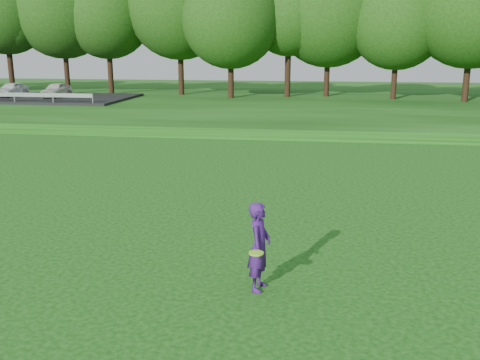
# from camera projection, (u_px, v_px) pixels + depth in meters

# --- Properties ---
(ground) EXTENTS (140.00, 140.00, 0.00)m
(ground) POSITION_uv_depth(u_px,v_px,m) (117.00, 303.00, 10.47)
(ground) COLOR #143D0B
(ground) RESTS_ON ground
(berm) EXTENTS (130.00, 30.00, 0.60)m
(berm) POSITION_uv_depth(u_px,v_px,m) (273.00, 105.00, 43.01)
(berm) COLOR #143D0B
(berm) RESTS_ON ground
(walking_path) EXTENTS (130.00, 1.60, 0.04)m
(walking_path) POSITION_uv_depth(u_px,v_px,m) (250.00, 137.00, 29.65)
(walking_path) COLOR gray
(walking_path) RESTS_ON ground
(treeline) EXTENTS (104.00, 7.00, 15.00)m
(treeline) POSITION_uv_depth(u_px,v_px,m) (279.00, 7.00, 44.95)
(treeline) COLOR #193C0D
(treeline) RESTS_ON berm
(woman) EXTENTS (0.53, 1.02, 1.86)m
(woman) POSITION_uv_depth(u_px,v_px,m) (259.00, 247.00, 10.86)
(woman) COLOR #40176A
(woman) RESTS_ON ground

